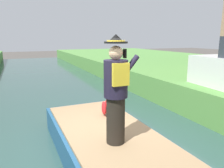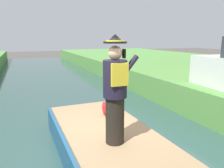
% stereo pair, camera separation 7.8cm
% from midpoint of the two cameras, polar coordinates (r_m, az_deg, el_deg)
% --- Properties ---
extents(ground_plane, '(80.00, 80.00, 0.00)m').
position_cam_midpoint_polar(ground_plane, '(4.88, -1.44, -18.78)').
color(ground_plane, '#4C4742').
extents(canal_water, '(6.11, 48.00, 0.10)m').
position_cam_midpoint_polar(canal_water, '(4.86, -1.44, -18.28)').
color(canal_water, '#2D4C47').
rests_on(canal_water, ground).
extents(boat, '(1.87, 4.23, 0.61)m').
position_cam_midpoint_polar(boat, '(4.51, -0.42, -15.73)').
color(boat, '#23517A').
rests_on(boat, canal_water).
extents(person_pirate, '(0.61, 0.42, 1.85)m').
position_cam_midpoint_polar(person_pirate, '(3.62, 1.50, -1.83)').
color(person_pirate, black).
rests_on(person_pirate, boat).
extents(parrot_plush, '(0.36, 0.35, 0.57)m').
position_cam_midpoint_polar(parrot_plush, '(5.09, -0.09, -5.67)').
color(parrot_plush, red).
rests_on(parrot_plush, boat).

